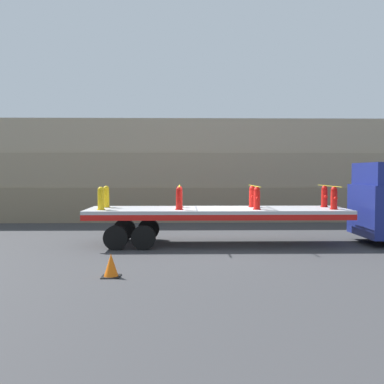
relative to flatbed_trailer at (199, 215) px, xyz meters
The scene contains 15 objects.
ground_plane 1.29m from the flatbed_trailer, ahead, with size 120.00×120.00×0.00m, color #38383A.
rock_cliff 8.64m from the flatbed_trailer, 85.46° to the left, with size 60.00×3.30×5.65m.
flatbed_trailer is the anchor object (origin of this frame).
fire_hydrant_yellow_near_0 3.71m from the flatbed_trailer, behind, with size 0.29×0.49×0.84m.
fire_hydrant_yellow_far_0 3.71m from the flatbed_trailer, behind, with size 0.29×0.49×0.84m.
fire_hydrant_red_near_1 1.14m from the flatbed_trailer, 144.77° to the right, with size 0.29×0.49×0.84m.
fire_hydrant_red_far_1 1.14m from the flatbed_trailer, 144.77° to the left, with size 0.29×0.49×0.84m.
fire_hydrant_red_near_2 2.26m from the flatbed_trailer, 14.30° to the right, with size 0.29×0.49×0.84m.
fire_hydrant_red_far_2 2.26m from the flatbed_trailer, 14.30° to the left, with size 0.29×0.49×0.84m.
fire_hydrant_red_near_3 5.02m from the flatbed_trailer, ahead, with size 0.29×0.49×0.84m.
fire_hydrant_red_far_3 5.02m from the flatbed_trailer, ahead, with size 0.29×0.49×0.84m.
cargo_strap_rear 1.34m from the flatbed_trailer, behind, with size 0.05×2.63×0.01m.
cargo_strap_middle 2.37m from the flatbed_trailer, ahead, with size 0.05×2.63×0.01m.
cargo_strap_front 5.07m from the flatbed_trailer, ahead, with size 0.05×2.63×0.01m.
traffic_cone 5.67m from the flatbed_trailer, 116.46° to the right, with size 0.48×0.48×0.62m.
Camera 1 is at (-1.28, -16.12, 2.75)m, focal length 40.00 mm.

